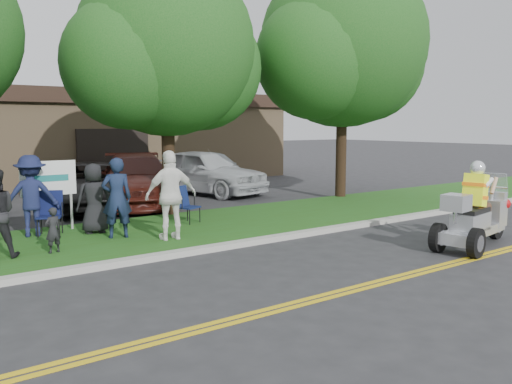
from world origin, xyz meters
TOP-DOWN VIEW (x-y plane):
  - ground at (0.00, 0.00)m, footprint 120.00×120.00m
  - centerline_near at (0.00, -0.58)m, footprint 60.00×0.10m
  - centerline_far at (0.00, -0.42)m, footprint 60.00×0.10m
  - curb at (0.00, 3.05)m, footprint 60.00×0.25m
  - grass_verge at (0.00, 5.20)m, footprint 60.00×4.00m
  - commercial_building at (2.00, 18.98)m, footprint 18.00×8.20m
  - tree_mid at (0.55, 7.23)m, footprint 5.88×4.80m
  - tree_right at (7.06, 7.03)m, footprint 6.86×5.60m
  - business_sign at (-2.90, 6.60)m, footprint 1.25×0.06m
  - trike_scooter at (3.95, 0.03)m, footprint 2.81×1.12m
  - lawn_chair_a at (-2.99, 6.24)m, footprint 0.70×0.71m
  - lawn_chair_b at (0.19, 5.74)m, footprint 0.65×0.66m
  - spectator_adult_left at (-1.91, 5.00)m, footprint 0.74×0.59m
  - spectator_adult_right at (-1.04, 4.13)m, footprint 1.18×0.61m
  - spectator_chair_a at (-3.37, 6.29)m, footprint 1.31×0.96m
  - spectator_chair_b at (-2.13, 5.81)m, footprint 0.84×0.61m
  - child_left at (-3.47, 4.38)m, footprint 0.37×0.29m
  - parked_car_mid at (-0.70, 10.11)m, footprint 4.11×5.60m
  - parked_car_right at (0.80, 10.03)m, footprint 4.03×5.95m
  - parked_car_far_right at (4.00, 10.96)m, footprint 3.13×5.27m

SIDE VIEW (x-z plane):
  - ground at x=0.00m, z-range 0.00..0.00m
  - centerline_near at x=0.00m, z-range 0.00..0.01m
  - centerline_far at x=0.00m, z-range 0.00..0.01m
  - grass_verge at x=0.00m, z-range 0.01..0.11m
  - curb at x=0.00m, z-range 0.00..0.12m
  - child_left at x=-3.47m, z-range 0.10..1.00m
  - lawn_chair_b at x=0.19m, z-range 0.16..1.09m
  - trike_scooter at x=3.95m, z-range -0.28..1.56m
  - lawn_chair_a at x=-2.99m, z-range 0.17..1.16m
  - parked_car_mid at x=-0.70m, z-range 0.00..1.41m
  - parked_car_right at x=0.80m, z-range 0.00..1.60m
  - parked_car_far_right at x=4.00m, z-range 0.00..1.68m
  - spectator_chair_b at x=-2.13m, z-range 0.10..1.71m
  - spectator_adult_left at x=-1.91m, z-range 0.10..1.87m
  - spectator_chair_a at x=-3.37m, z-range 0.10..1.92m
  - spectator_adult_right at x=-1.04m, z-range 0.10..2.04m
  - business_sign at x=-2.90m, z-range 0.38..2.13m
  - commercial_building at x=2.00m, z-range 0.01..4.01m
  - tree_mid at x=0.55m, z-range 0.91..7.96m
  - tree_right at x=7.06m, z-range 0.99..9.06m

